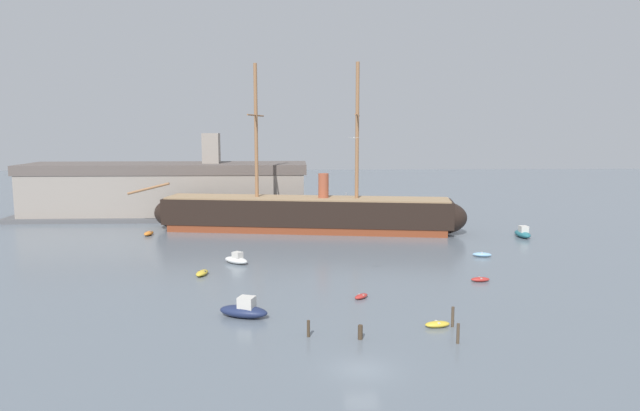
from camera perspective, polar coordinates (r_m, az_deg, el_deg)
The scene contains 18 objects.
ground_plane at distance 44.04m, azimuth 4.16°, elevation -15.90°, with size 400.00×400.00×0.00m, color slate.
tall_ship at distance 98.07m, azimuth -1.36°, elevation -0.82°, with size 58.32×15.00×28.18m.
motorboat_foreground_left at distance 55.19m, azimuth -7.52°, elevation -10.20°, with size 5.13×3.44×1.99m.
dinghy_foreground_right at distance 53.34m, azimuth 11.52°, elevation -11.42°, with size 2.40×1.31×0.54m.
dinghy_near_centre at distance 60.72m, azimuth 4.10°, elevation -8.93°, with size 1.93×2.01×0.46m.
dinghy_mid_left at distance 70.97m, azimuth -11.59°, elevation -6.55°, with size 1.67×2.78×0.61m.
dinghy_mid_right at distance 69.39m, azimuth 15.55°, elevation -7.05°, with size 2.20×1.01×0.51m.
motorboat_alongside_bow at distance 76.16m, azimuth -8.26°, elevation -5.29°, with size 3.89×3.58×1.57m.
dinghy_alongside_stern at distance 82.39m, azimuth 15.71°, elevation -4.69°, with size 2.74×1.68×0.60m.
dinghy_far_left at distance 98.92m, azimuth -16.57°, elevation -2.65°, with size 1.58×2.90×0.65m.
motorboat_far_right at distance 98.63m, azimuth 19.39°, elevation -2.60°, with size 2.03×4.59×1.90m.
sailboat_distant_centre at distance 105.10m, azimuth 2.53°, elevation -1.63°, with size 2.44×4.76×5.94m.
mooring_piling_nearest at distance 53.51m, azimuth 12.98°, elevation -10.67°, with size 0.27×0.27×1.84m, color #4C3D2D.
mooring_piling_left_pair at distance 49.78m, azimuth 13.48°, elevation -12.20°, with size 0.26×0.26×1.69m, color #4C3D2D.
mooring_piling_right_pair at distance 49.94m, azimuth -1.15°, elevation -12.06°, with size 0.26×0.26×1.45m, color #423323.
mooring_piling_midwater at distance 49.54m, azimuth 4.00°, elevation -12.38°, with size 0.41×0.41×1.23m, color #423323.
dockside_warehouse_left at distance 117.42m, azimuth -14.79°, elevation 1.46°, with size 58.75×15.78×16.45m.
seagull_in_flight at distance 56.21m, azimuth 3.36°, elevation 6.71°, with size 1.19×0.41×0.13m.
Camera 1 is at (-4.86, -40.04, 17.67)m, focal length 32.39 mm.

